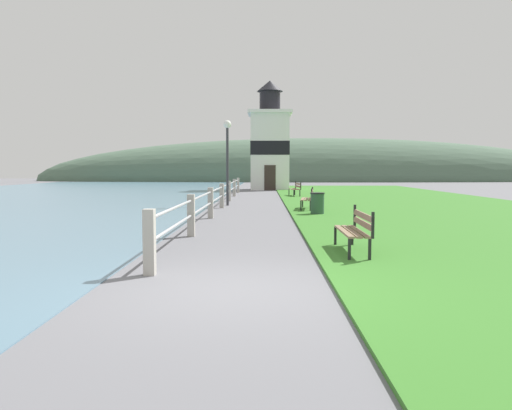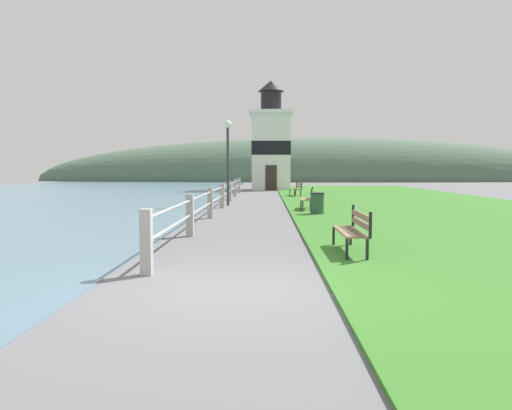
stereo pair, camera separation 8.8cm
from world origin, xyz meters
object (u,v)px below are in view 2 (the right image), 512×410
at_px(park_bench_midway, 309,197).
at_px(park_bench_far, 297,188).
at_px(park_bench_near, 354,228).
at_px(trash_bin, 317,204).
at_px(lamp_post, 228,147).
at_px(lighthouse, 271,144).

height_order(park_bench_midway, park_bench_far, same).
bearing_deg(park_bench_near, trash_bin, -90.87).
bearing_deg(lamp_post, park_bench_near, -75.11).
xyz_separation_m(lighthouse, lamp_post, (-2.18, -17.82, -0.99)).
bearing_deg(trash_bin, lamp_post, 127.15).
relative_size(trash_bin, lamp_post, 0.21).
distance_m(park_bench_far, lamp_post, 8.50).
distance_m(park_bench_near, lamp_post, 13.95).
relative_size(park_bench_near, lamp_post, 0.47).
bearing_deg(park_bench_midway, park_bench_far, -83.95).
bearing_deg(park_bench_near, lamp_post, -75.04).
bearing_deg(park_bench_near, park_bench_midway, -89.94).
xyz_separation_m(park_bench_far, lamp_post, (-3.66, -7.35, 2.20)).
distance_m(park_bench_near, trash_bin, 8.46).
bearing_deg(park_bench_far, park_bench_near, 82.02).
distance_m(park_bench_near, lighthouse, 31.32).
bearing_deg(park_bench_midway, lighthouse, -79.50).
distance_m(park_bench_midway, trash_bin, 2.14).
height_order(park_bench_near, lighthouse, lighthouse).
height_order(park_bench_midway, lamp_post, lamp_post).
bearing_deg(park_bench_near, lighthouse, -87.43).
height_order(trash_bin, lamp_post, lamp_post).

